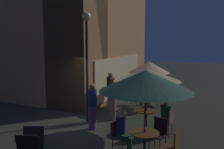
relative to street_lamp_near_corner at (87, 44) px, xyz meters
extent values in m
plane|color=#333729|center=(-0.56, -0.25, -3.09)|extent=(60.00, 60.00, 0.00)
cube|color=#B8814C|center=(4.55, 1.65, 1.54)|extent=(7.77, 2.17, 9.25)
cube|color=#B8814C|center=(1.75, 3.65, 1.54)|extent=(2.17, 6.18, 9.25)
cube|color=beige|center=(4.17, 0.52, -1.84)|extent=(5.44, 0.08, 2.10)
cylinder|color=black|center=(0.00, 0.00, -1.09)|extent=(0.10, 0.10, 4.01)
sphere|color=#FBDA79|center=(0.00, 0.00, 1.02)|extent=(0.35, 0.35, 0.35)
cube|color=black|center=(-3.50, -0.52, -2.60)|extent=(0.52, 0.63, 0.96)
cylinder|color=black|center=(3.14, -1.49, -3.07)|extent=(0.40, 0.40, 0.03)
cylinder|color=black|center=(3.14, -1.49, -2.72)|extent=(0.06, 0.06, 0.73)
cylinder|color=olive|center=(3.14, -1.49, -2.34)|extent=(0.71, 0.71, 0.03)
cylinder|color=black|center=(0.02, -2.44, -3.07)|extent=(0.40, 0.40, 0.03)
cylinder|color=black|center=(0.02, -2.44, -2.73)|extent=(0.06, 0.06, 0.72)
cylinder|color=#49351A|center=(0.02, -2.44, -2.35)|extent=(0.71, 0.71, 0.03)
cylinder|color=black|center=(-2.01, -3.07, -2.72)|extent=(0.06, 0.06, 0.74)
cylinder|color=brown|center=(-2.01, -3.07, -2.33)|extent=(0.79, 0.79, 0.03)
cylinder|color=black|center=(3.14, -1.49, -3.06)|extent=(0.36, 0.36, 0.06)
cylinder|color=brown|center=(3.14, -1.49, -2.00)|extent=(0.05, 0.05, 2.17)
cone|color=beige|center=(3.14, -1.49, -1.13)|extent=(1.99, 1.99, 0.53)
cylinder|color=black|center=(0.02, -2.44, -3.06)|extent=(0.36, 0.36, 0.06)
cylinder|color=#483C24|center=(0.02, -2.44, -1.99)|extent=(0.05, 0.05, 2.20)
cone|color=tan|center=(0.02, -2.44, -1.05)|extent=(2.33, 2.33, 0.43)
cylinder|color=#533327|center=(-2.01, -3.07, -1.89)|extent=(0.05, 0.05, 2.40)
cone|color=#2B4F38|center=(-2.01, -3.07, -0.92)|extent=(2.45, 2.45, 0.55)
cylinder|color=brown|center=(3.44, -0.97, -2.86)|extent=(0.03, 0.03, 0.46)
cylinder|color=brown|center=(3.14, -0.89, -2.86)|extent=(0.03, 0.03, 0.46)
cylinder|color=brown|center=(3.52, -0.67, -2.86)|extent=(0.03, 0.03, 0.46)
cylinder|color=brown|center=(3.22, -0.59, -2.86)|extent=(0.03, 0.03, 0.46)
cube|color=brown|center=(3.33, -0.78, -2.62)|extent=(0.47, 0.47, 0.04)
cube|color=brown|center=(3.38, -0.61, -2.36)|extent=(0.38, 0.14, 0.48)
cylinder|color=brown|center=(2.50, -1.45, -2.86)|extent=(0.03, 0.03, 0.46)
cylinder|color=brown|center=(2.57, -1.78, -2.86)|extent=(0.03, 0.03, 0.46)
cylinder|color=brown|center=(2.16, -1.52, -2.86)|extent=(0.03, 0.03, 0.46)
cylinder|color=brown|center=(2.23, -1.86, -2.86)|extent=(0.03, 0.03, 0.46)
cube|color=brown|center=(2.36, -1.65, -2.61)|extent=(0.51, 0.51, 0.04)
cube|color=brown|center=(2.17, -1.69, -2.36)|extent=(0.13, 0.43, 0.46)
cylinder|color=brown|center=(3.39, -2.05, -2.85)|extent=(0.03, 0.03, 0.47)
cylinder|color=brown|center=(3.64, -1.85, -2.85)|extent=(0.03, 0.03, 0.47)
cylinder|color=brown|center=(3.59, -2.30, -2.85)|extent=(0.03, 0.03, 0.47)
cylinder|color=brown|center=(3.84, -2.10, -2.85)|extent=(0.03, 0.03, 0.47)
cube|color=brown|center=(3.61, -2.07, -2.60)|extent=(0.56, 0.56, 0.04)
cube|color=brown|center=(3.73, -2.21, -2.37)|extent=(0.34, 0.28, 0.42)
cylinder|color=brown|center=(-0.19, -2.99, -2.87)|extent=(0.03, 0.03, 0.43)
cylinder|color=brown|center=(0.11, -3.02, -2.87)|extent=(0.03, 0.03, 0.43)
cylinder|color=brown|center=(-0.22, -3.29, -2.87)|extent=(0.03, 0.03, 0.43)
cylinder|color=brown|center=(0.08, -3.32, -2.87)|extent=(0.03, 0.03, 0.43)
cube|color=brown|center=(-0.06, -3.15, -2.64)|extent=(0.42, 0.42, 0.04)
cube|color=brown|center=(-0.07, -3.33, -2.41)|extent=(0.39, 0.08, 0.42)
cylinder|color=brown|center=(-1.72, -2.50, -2.88)|extent=(0.03, 0.03, 0.43)
cylinder|color=brown|center=(-2.06, -2.43, -2.88)|extent=(0.03, 0.03, 0.43)
cylinder|color=brown|center=(-1.65, -2.16, -2.88)|extent=(0.03, 0.03, 0.43)
cylinder|color=brown|center=(-1.99, -2.09, -2.88)|extent=(0.03, 0.03, 0.43)
cube|color=brown|center=(-1.85, -2.30, -2.65)|extent=(0.52, 0.52, 0.04)
cube|color=brown|center=(-1.81, -2.10, -2.42)|extent=(0.43, 0.13, 0.42)
cube|color=brown|center=(-2.07, -3.75, -2.61)|extent=(0.46, 0.46, 0.04)
cube|color=brown|center=(-2.09, -3.94, -2.35)|extent=(0.42, 0.08, 0.48)
cylinder|color=black|center=(-1.50, -3.36, -2.87)|extent=(0.03, 0.03, 0.43)
cylinder|color=black|center=(-1.43, -3.01, -2.87)|extent=(0.03, 0.03, 0.43)
cylinder|color=black|center=(-1.16, -3.43, -2.87)|extent=(0.03, 0.03, 0.43)
cylinder|color=black|center=(-1.09, -3.09, -2.87)|extent=(0.03, 0.03, 0.43)
cube|color=black|center=(-1.30, -3.22, -2.64)|extent=(0.52, 0.52, 0.04)
cube|color=black|center=(-1.10, -3.26, -2.39)|extent=(0.13, 0.44, 0.47)
cube|color=#72665B|center=(3.29, -0.91, -2.60)|extent=(0.46, 0.44, 0.14)
cylinder|color=#72665B|center=(3.25, -1.07, -2.84)|extent=(0.14, 0.14, 0.49)
cylinder|color=#2B304F|center=(3.33, -0.78, -2.33)|extent=(0.37, 0.37, 0.54)
sphere|color=tan|center=(3.33, -0.78, -1.96)|extent=(0.22, 0.22, 0.22)
cube|color=#5D3E6E|center=(-0.04, -3.02, -2.60)|extent=(0.39, 0.39, 0.14)
cylinder|color=#5D3E6E|center=(-0.03, -2.86, -2.84)|extent=(0.14, 0.14, 0.49)
cylinder|color=#253E2A|center=(-0.06, -3.15, -2.31)|extent=(0.35, 0.35, 0.58)
sphere|color=beige|center=(-0.06, -3.15, -1.92)|extent=(0.22, 0.22, 0.22)
cube|color=#2F482A|center=(-1.88, -2.43, -2.60)|extent=(0.38, 0.42, 0.14)
cylinder|color=#2F482A|center=(-1.91, -2.59, -2.84)|extent=(0.14, 0.14, 0.49)
cylinder|color=#23244A|center=(-1.85, -2.30, -2.34)|extent=(0.31, 0.31, 0.53)
sphere|color=beige|center=(-1.85, -2.30, -1.98)|extent=(0.20, 0.20, 0.20)
cylinder|color=#633A66|center=(-0.66, -0.63, -2.65)|extent=(0.27, 0.27, 0.87)
cylinder|color=#26284C|center=(-0.66, -0.63, -1.91)|extent=(0.32, 0.32, 0.61)
sphere|color=brown|center=(-0.66, -0.63, -1.51)|extent=(0.22, 0.22, 0.22)
cylinder|color=#79635F|center=(1.73, -0.14, -2.60)|extent=(0.28, 0.28, 0.97)
cylinder|color=black|center=(1.73, -0.14, -1.81)|extent=(0.33, 0.33, 0.61)
sphere|color=#916A49|center=(1.73, -0.14, -1.41)|extent=(0.22, 0.22, 0.22)
cylinder|color=#836459|center=(0.63, -0.81, -2.61)|extent=(0.27, 0.27, 0.97)
cylinder|color=#294231|center=(0.63, -0.81, -1.82)|extent=(0.32, 0.32, 0.61)
sphere|color=brown|center=(0.63, -0.81, -1.41)|extent=(0.21, 0.21, 0.21)
camera|label=1|loc=(-8.03, -5.08, 0.12)|focal=39.25mm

